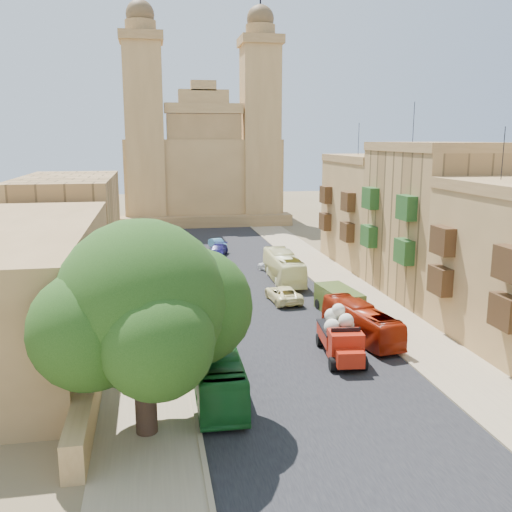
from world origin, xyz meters
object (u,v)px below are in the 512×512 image
object	(u,v)px
bus_red_east	(361,322)
car_dkblue	(218,250)
red_truck	(341,336)
ficus_tree	(144,310)
car_blue_a	(226,316)
pedestrian_c	(391,331)
street_tree_d	(143,233)
street_tree_a	(137,321)
car_white_b	(271,266)
car_white_a	(202,271)
car_cream	(283,294)
bus_green_north	(216,367)
olive_pickup	(339,302)
street_tree_c	(142,245)
street_tree_b	(140,271)
church	(201,166)
bus_cream_east	(283,267)
car_blue_b	(218,244)

from	to	relation	value
bus_red_east	car_dkblue	bearing A→B (deg)	-86.50
bus_red_east	red_truck	bearing A→B (deg)	42.77
ficus_tree	car_blue_a	world-z (taller)	ficus_tree
pedestrian_c	street_tree_d	bearing A→B (deg)	-158.36
street_tree_a	car_white_b	xyz separation A→B (m)	(13.57, 24.53, -2.50)
street_tree_a	car_white_a	distance (m)	24.48
car_cream	pedestrian_c	world-z (taller)	pedestrian_c
bus_green_north	olive_pickup	bearing A→B (deg)	48.63
car_white_a	car_dkblue	xyz separation A→B (m)	(2.87, 10.47, 0.04)
street_tree_c	olive_pickup	xyz separation A→B (m)	(15.88, -15.41, -2.48)
street_tree_b	car_blue_a	bearing A→B (deg)	-34.13
car_dkblue	car_blue_a	bearing A→B (deg)	-78.51
bus_green_north	pedestrian_c	xyz separation A→B (m)	(13.15, 5.86, -0.68)
car_white_a	church	bearing A→B (deg)	87.99
street_tree_d	bus_red_east	xyz separation A→B (m)	(15.62, -33.10, -1.59)
street_tree_c	bus_green_north	xyz separation A→B (m)	(4.35, -27.96, -2.07)
bus_cream_east	car_cream	size ratio (longest dim) A/B	2.03
bus_green_north	car_white_b	bearing A→B (deg)	73.26
car_cream	car_white_b	size ratio (longest dim) A/B	1.35
ficus_tree	car_white_b	world-z (taller)	ficus_tree
bus_cream_east	car_white_a	bearing A→B (deg)	-20.65
car_cream	olive_pickup	bearing A→B (deg)	125.08
street_tree_a	car_cream	size ratio (longest dim) A/B	0.92
bus_red_east	bus_cream_east	xyz separation A→B (m)	(-1.62, 17.49, 0.22)
street_tree_a	olive_pickup	size ratio (longest dim) A/B	0.87
church	street_tree_b	world-z (taller)	church
street_tree_b	car_blue_a	distance (m)	8.30
church	red_truck	world-z (taller)	church
street_tree_c	pedestrian_c	distance (m)	28.33
car_blue_a	car_dkblue	world-z (taller)	car_blue_a
red_truck	car_white_a	xyz separation A→B (m)	(-6.87, 24.02, -0.85)
street_tree_c	car_white_a	size ratio (longest dim) A/B	1.33
car_blue_b	car_white_b	bearing A→B (deg)	-89.38
street_tree_c	olive_pickup	size ratio (longest dim) A/B	0.97
olive_pickup	car_dkblue	world-z (taller)	olive_pickup
olive_pickup	bus_red_east	bearing A→B (deg)	-92.64
street_tree_b	pedestrian_c	bearing A→B (deg)	-30.00
car_blue_a	car_dkblue	size ratio (longest dim) A/B	0.87
street_tree_d	pedestrian_c	distance (m)	38.39
street_tree_c	olive_pickup	distance (m)	22.26
church	street_tree_d	distance (m)	32.90
ficus_tree	car_cream	distance (m)	24.66
bus_cream_east	car_cream	distance (m)	7.60
ficus_tree	church	bearing A→B (deg)	82.81
street_tree_a	bus_green_north	xyz separation A→B (m)	(4.35, -3.96, -1.68)
car_white_a	car_cream	xyz separation A→B (m)	(6.17, -10.56, 0.05)
street_tree_c	car_dkblue	distance (m)	13.76
olive_pickup	street_tree_a	bearing A→B (deg)	-151.58
bus_red_east	car_cream	world-z (taller)	bus_red_east
street_tree_c	bus_red_east	distance (m)	26.36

